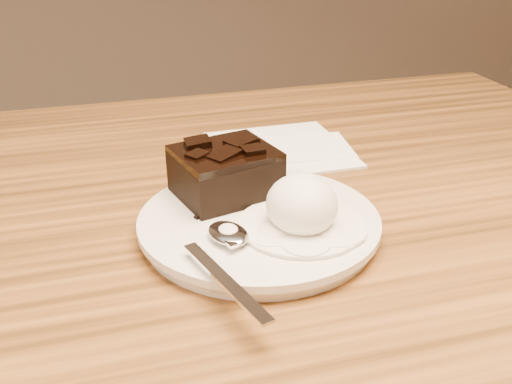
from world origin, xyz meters
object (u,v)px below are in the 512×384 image
object	(u,v)px
brownie	(225,175)
ice_cream_scoop	(302,205)
spoon	(228,235)
plate	(259,225)
napkin	(280,148)

from	to	relation	value
brownie	ice_cream_scoop	distance (m)	0.10
brownie	spoon	xyz separation A→B (m)	(-0.02, -0.09, -0.02)
plate	brownie	distance (m)	0.07
ice_cream_scoop	spoon	size ratio (longest dim) A/B	0.38
ice_cream_scoop	plate	bearing A→B (deg)	135.99
brownie	spoon	bearing A→B (deg)	-102.18
ice_cream_scoop	napkin	xyz separation A→B (m)	(0.05, 0.22, -0.04)
ice_cream_scoop	spoon	world-z (taller)	ice_cream_scoop
plate	ice_cream_scoop	xyz separation A→B (m)	(0.03, -0.03, 0.03)
ice_cream_scoop	brownie	bearing A→B (deg)	120.73
plate	spoon	world-z (taller)	spoon
plate	napkin	xyz separation A→B (m)	(0.09, 0.19, -0.01)
plate	napkin	size ratio (longest dim) A/B	1.39
brownie	ice_cream_scoop	size ratio (longest dim) A/B	1.35
brownie	spoon	size ratio (longest dim) A/B	0.51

